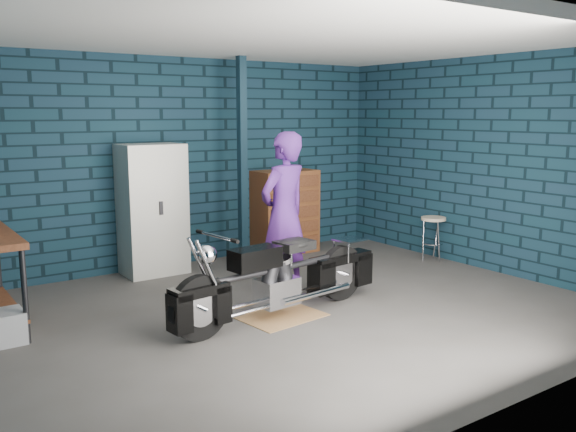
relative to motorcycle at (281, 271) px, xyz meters
name	(u,v)px	position (x,y,z in m)	size (l,w,h in m)	color
ground	(295,311)	(0.21, 0.05, -0.47)	(6.00, 6.00, 0.00)	#474443
room_walls	(265,122)	(0.21, 0.60, 1.44)	(6.02, 5.01, 2.71)	#102B38
support_post	(242,163)	(0.76, 2.00, 0.88)	(0.10, 0.10, 2.70)	#102633
drip_mat	(281,316)	(0.00, 0.00, -0.46)	(0.79, 0.59, 0.01)	#966941
motorcycle	(281,271)	(0.00, 0.00, 0.00)	(2.12, 0.57, 0.93)	black
person	(284,214)	(0.47, 0.63, 0.43)	(0.66, 0.43, 1.80)	#4B1F77
locker	(153,210)	(-0.38, 2.28, 0.34)	(0.76, 0.54, 1.62)	beige
tool_chest	(286,212)	(1.63, 2.28, 0.13)	(0.89, 0.49, 1.19)	brown
shop_stool	(433,239)	(2.99, 0.73, -0.17)	(0.33, 0.33, 0.60)	beige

